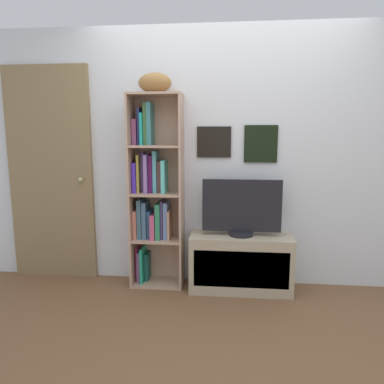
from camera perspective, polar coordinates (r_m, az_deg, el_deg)
name	(u,v)px	position (r m, az deg, el deg)	size (l,w,h in m)	color
ground	(221,349)	(2.62, 4.68, -24.01)	(5.20, 5.20, 0.04)	brown
back_wall	(225,158)	(3.32, 5.32, 5.43)	(4.80, 0.08, 2.38)	silver
bookshelf	(153,194)	(3.30, -6.31, -0.34)	(0.48, 0.28, 1.77)	tan
football	(155,83)	(3.24, -6.01, 17.12)	(0.29, 0.17, 0.17)	olive
tv_stand	(240,263)	(3.32, 7.81, -11.22)	(0.92, 0.36, 0.51)	tan
television	(242,208)	(3.18, 8.01, -2.62)	(0.70, 0.22, 0.51)	black
door	(51,175)	(3.70, -21.84, 2.60)	(0.83, 0.09, 2.05)	olive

